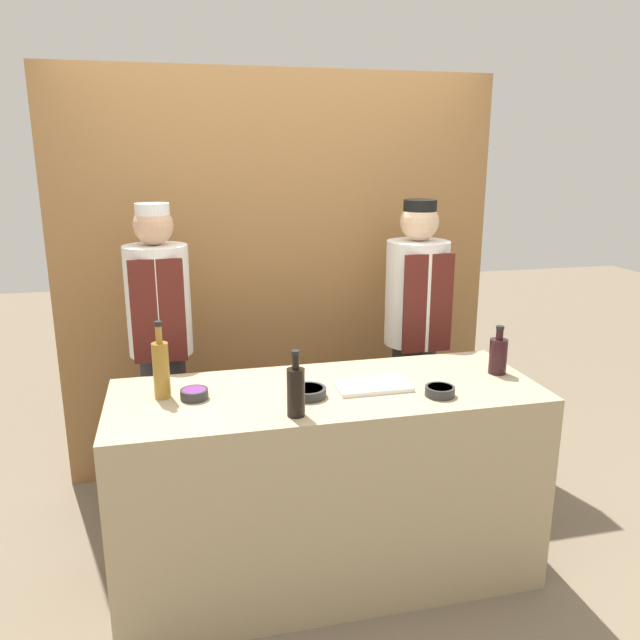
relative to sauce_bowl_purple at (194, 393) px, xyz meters
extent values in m
plane|color=#756651|center=(0.58, -0.03, -0.95)|extent=(14.00, 14.00, 0.00)
cube|color=olive|center=(0.58, 1.20, 0.25)|extent=(2.61, 0.18, 2.40)
cube|color=tan|center=(0.58, -0.03, -0.49)|extent=(1.89, 0.71, 0.93)
cylinder|color=#2D2D2D|center=(0.00, 0.00, 0.00)|extent=(0.12, 0.12, 0.04)
cylinder|color=#703384|center=(0.00, 0.00, 0.01)|extent=(0.10, 0.10, 0.01)
cylinder|color=#2D2D2D|center=(1.03, -0.21, 0.00)|extent=(0.13, 0.13, 0.04)
cylinder|color=orange|center=(1.03, -0.21, 0.01)|extent=(0.11, 0.11, 0.01)
cylinder|color=#2D2D2D|center=(0.47, -0.09, 0.00)|extent=(0.16, 0.16, 0.04)
cylinder|color=yellow|center=(0.47, -0.09, 0.01)|extent=(0.13, 0.13, 0.01)
cube|color=white|center=(0.77, -0.06, -0.01)|extent=(0.33, 0.18, 0.02)
cylinder|color=black|center=(1.41, -0.01, 0.06)|extent=(0.08, 0.08, 0.17)
cylinder|color=black|center=(1.41, -0.01, 0.17)|extent=(0.03, 0.03, 0.05)
cylinder|color=black|center=(1.41, -0.01, 0.20)|extent=(0.04, 0.04, 0.01)
cylinder|color=black|center=(0.39, -0.27, 0.07)|extent=(0.07, 0.07, 0.19)
cylinder|color=black|center=(0.39, -0.27, 0.20)|extent=(0.03, 0.03, 0.06)
cylinder|color=black|center=(0.39, -0.27, 0.24)|extent=(0.03, 0.03, 0.02)
cylinder|color=olive|center=(-0.13, 0.05, 0.10)|extent=(0.07, 0.07, 0.24)
cylinder|color=olive|center=(-0.13, 0.05, 0.26)|extent=(0.03, 0.03, 0.07)
cylinder|color=black|center=(-0.13, 0.05, 0.30)|extent=(0.03, 0.03, 0.02)
cylinder|color=#28282D|center=(-0.14, 0.74, -0.50)|extent=(0.24, 0.24, 0.91)
cylinder|color=white|center=(-0.14, 0.74, 0.25)|extent=(0.33, 0.33, 0.57)
cube|color=#561E19|center=(-0.14, 0.58, 0.22)|extent=(0.26, 0.02, 0.53)
sphere|color=tan|center=(-0.14, 0.74, 0.63)|extent=(0.20, 0.20, 0.20)
cylinder|color=white|center=(-0.14, 0.74, 0.71)|extent=(0.17, 0.17, 0.07)
cylinder|color=#28282D|center=(1.29, 0.74, -0.52)|extent=(0.26, 0.26, 0.86)
cylinder|color=white|center=(1.29, 0.74, 0.21)|extent=(0.36, 0.36, 0.60)
cube|color=#561E19|center=(1.29, 0.57, 0.19)|extent=(0.29, 0.02, 0.55)
sphere|color=beige|center=(1.29, 0.74, 0.62)|extent=(0.22, 0.22, 0.22)
cylinder|color=black|center=(1.29, 0.74, 0.70)|extent=(0.18, 0.18, 0.08)
camera|label=1|loc=(-0.05, -2.52, 0.98)|focal=35.00mm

